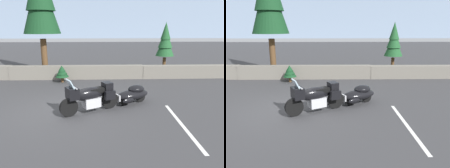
# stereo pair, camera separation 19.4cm
# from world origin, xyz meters

# --- Properties ---
(ground_plane) EXTENTS (80.00, 80.00, 0.00)m
(ground_plane) POSITION_xyz_m (0.00, 0.00, 0.00)
(ground_plane) COLOR #38383A
(stone_guard_wall) EXTENTS (24.00, 0.62, 0.83)m
(stone_guard_wall) POSITION_xyz_m (-0.15, 5.28, 0.41)
(stone_guard_wall) COLOR slate
(stone_guard_wall) RESTS_ON ground
(distant_ridgeline) EXTENTS (240.00, 80.00, 16.00)m
(distant_ridgeline) POSITION_xyz_m (0.00, 95.28, 8.00)
(distant_ridgeline) COLOR #7F93AD
(distant_ridgeline) RESTS_ON ground
(touring_motorcycle) EXTENTS (2.11, 1.37, 1.33)m
(touring_motorcycle) POSITION_xyz_m (1.07, -0.26, 0.62)
(touring_motorcycle) COLOR black
(touring_motorcycle) RESTS_ON ground
(car_shaped_trailer) EXTENTS (2.12, 1.35, 0.76)m
(car_shaped_trailer) POSITION_xyz_m (2.77, 0.64, 0.41)
(car_shaped_trailer) COLOR black
(car_shaped_trailer) RESTS_ON ground
(pine_tree_secondary) EXTENTS (1.27, 1.27, 3.42)m
(pine_tree_secondary) POSITION_xyz_m (5.92, 7.39, 2.14)
(pine_tree_secondary) COLOR brown
(pine_tree_secondary) RESTS_ON ground
(pine_sapling_near) EXTENTS (0.76, 0.76, 0.97)m
(pine_sapling_near) POSITION_xyz_m (-0.77, 4.43, 0.61)
(pine_sapling_near) COLOR brown
(pine_sapling_near) RESTS_ON ground
(parking_stripe_marker) EXTENTS (0.12, 3.60, 0.01)m
(parking_stripe_marker) POSITION_xyz_m (4.10, -1.50, 0.00)
(parking_stripe_marker) COLOR silver
(parking_stripe_marker) RESTS_ON ground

